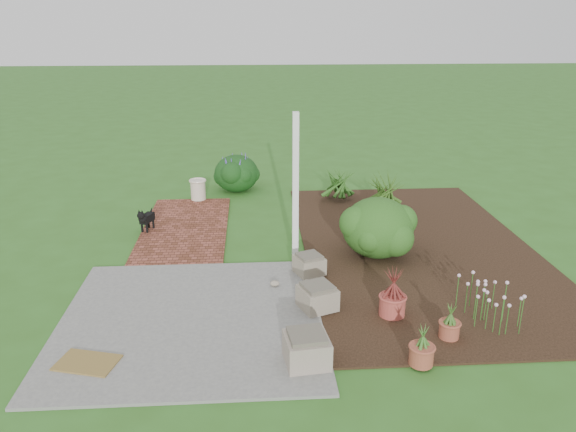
{
  "coord_description": "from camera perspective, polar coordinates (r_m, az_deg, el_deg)",
  "views": [
    {
      "loc": [
        -0.38,
        -8.48,
        3.89
      ],
      "look_at": [
        0.2,
        0.4,
        0.7
      ],
      "focal_mm": 35.0,
      "sensor_mm": 36.0,
      "label": 1
    }
  ],
  "objects": [
    {
      "name": "veranda_post",
      "position": [
        9.0,
        0.76,
        2.67
      ],
      "size": [
        0.1,
        0.1,
        2.5
      ],
      "primitive_type": "cube",
      "color": "white",
      "rests_on": "ground"
    },
    {
      "name": "stone_trough_mid",
      "position": [
        7.87,
        3.01,
        -8.3
      ],
      "size": [
        0.6,
        0.6,
        0.31
      ],
      "primitive_type": "cube",
      "rotation": [
        0.0,
        0.0,
        0.37
      ],
      "color": "#746356",
      "rests_on": "concrete_patio"
    },
    {
      "name": "evergreen_shrub",
      "position": [
        9.57,
        9.11,
        -1.01
      ],
      "size": [
        1.44,
        1.44,
        1.02
      ],
      "primitive_type": "ellipsoid",
      "rotation": [
        0.0,
        0.0,
        0.22
      ],
      "color": "#1C3C11",
      "rests_on": "garden_bed"
    },
    {
      "name": "garden_bed",
      "position": [
        10.19,
        12.99,
        -3.15
      ],
      "size": [
        4.0,
        7.0,
        0.03
      ],
      "primitive_type": "cube",
      "color": "black",
      "rests_on": "ground"
    },
    {
      "name": "brick_path",
      "position": [
        11.01,
        -10.38,
        -1.19
      ],
      "size": [
        1.6,
        3.5,
        0.04
      ],
      "primitive_type": "cube",
      "color": "#5B2E1C",
      "rests_on": "ground"
    },
    {
      "name": "black_dog",
      "position": [
        10.87,
        -14.24,
        -0.2
      ],
      "size": [
        0.27,
        0.49,
        0.43
      ],
      "rotation": [
        0.0,
        0.0,
        -0.35
      ],
      "color": "black",
      "rests_on": "brick_path"
    },
    {
      "name": "terracotta_pot_small_right",
      "position": [
        6.92,
        13.4,
        -13.58
      ],
      "size": [
        0.36,
        0.36,
        0.24
      ],
      "primitive_type": "cylinder",
      "rotation": [
        0.0,
        0.0,
        0.32
      ],
      "color": "brown",
      "rests_on": "garden_bed"
    },
    {
      "name": "agapanthus_clump_back",
      "position": [
        11.62,
        9.74,
        2.6
      ],
      "size": [
        1.27,
        1.27,
        0.99
      ],
      "primitive_type": null,
      "rotation": [
        0.0,
        0.0,
        0.17
      ],
      "color": "#18360C",
      "rests_on": "garden_bed"
    },
    {
      "name": "terracotta_pot_bronze",
      "position": [
        7.85,
        10.54,
        -8.92
      ],
      "size": [
        0.46,
        0.46,
        0.28
      ],
      "primitive_type": "cylinder",
      "rotation": [
        0.0,
        0.0,
        -0.4
      ],
      "color": "#A84238",
      "rests_on": "garden_bed"
    },
    {
      "name": "purple_flowering_bush",
      "position": [
        13.17,
        -5.27,
        4.43
      ],
      "size": [
        1.21,
        1.21,
        0.87
      ],
      "primitive_type": "ellipsoid",
      "rotation": [
        0.0,
        0.0,
        -0.2
      ],
      "color": "black",
      "rests_on": "ground"
    },
    {
      "name": "coir_doormat",
      "position": [
        7.19,
        -19.73,
        -13.84
      ],
      "size": [
        0.79,
        0.61,
        0.02
      ],
      "primitive_type": "cube",
      "rotation": [
        0.0,
        0.0,
        -0.27
      ],
      "color": "brown",
      "rests_on": "concrete_patio"
    },
    {
      "name": "stone_trough_far",
      "position": [
        8.88,
        2.17,
        -5.01
      ],
      "size": [
        0.53,
        0.53,
        0.27
      ],
      "primitive_type": "cube",
      "rotation": [
        0.0,
        0.0,
        0.38
      ],
      "color": "gray",
      "rests_on": "concrete_patio"
    },
    {
      "name": "stone_trough_near",
      "position": [
        6.73,
        1.92,
        -13.45
      ],
      "size": [
        0.56,
        0.56,
        0.33
      ],
      "primitive_type": "cube",
      "rotation": [
        0.0,
        0.0,
        0.12
      ],
      "color": "#796A5E",
      "rests_on": "concrete_patio"
    },
    {
      "name": "concrete_patio",
      "position": [
        7.81,
        -9.79,
        -10.29
      ],
      "size": [
        3.5,
        3.5,
        0.04
      ],
      "primitive_type": "cube",
      "color": "slate",
      "rests_on": "ground"
    },
    {
      "name": "ground",
      "position": [
        9.33,
        -1.07,
        -4.9
      ],
      "size": [
        80.0,
        80.0,
        0.0
      ],
      "primitive_type": "plane",
      "color": "#31621F",
      "rests_on": "ground"
    },
    {
      "name": "agapanthus_clump_front",
      "position": [
        12.4,
        5.16,
        3.6
      ],
      "size": [
        1.04,
        1.04,
        0.86
      ],
      "primitive_type": null,
      "rotation": [
        0.0,
        0.0,
        -0.07
      ],
      "color": "#0F3A0B",
      "rests_on": "garden_bed"
    },
    {
      "name": "pink_flower_patch",
      "position": [
        8.01,
        20.01,
        -8.03
      ],
      "size": [
        1.08,
        1.08,
        0.58
      ],
      "primitive_type": null,
      "rotation": [
        0.0,
        0.0,
        0.21
      ],
      "color": "#113D0F",
      "rests_on": "garden_bed"
    },
    {
      "name": "cream_ceramic_urn",
      "position": [
        12.56,
        -9.12,
        2.65
      ],
      "size": [
        0.38,
        0.38,
        0.44
      ],
      "primitive_type": "cylinder",
      "rotation": [
        0.0,
        0.0,
        0.18
      ],
      "color": "beige",
      "rests_on": "brick_path"
    },
    {
      "name": "terracotta_pot_small_left",
      "position": [
        7.53,
        16.06,
        -11.04
      ],
      "size": [
        0.32,
        0.32,
        0.21
      ],
      "primitive_type": "cylinder",
      "rotation": [
        0.0,
        0.0,
        0.3
      ],
      "color": "#964933",
      "rests_on": "garden_bed"
    }
  ]
}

